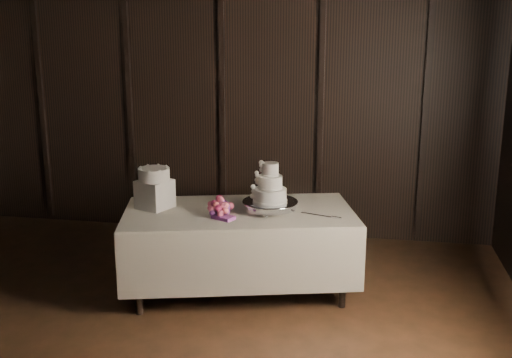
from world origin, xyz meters
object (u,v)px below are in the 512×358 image
object	(u,v)px
wedding_cake	(267,186)
small_cake	(154,174)
bouquet	(221,207)
box_pedestal	(155,194)
cake_stand	(270,206)
display_table	(239,248)

from	to	relation	value
wedding_cake	small_cake	bearing A→B (deg)	-179.02
bouquet	small_cake	bearing A→B (deg)	171.28
box_pedestal	small_cake	bearing A→B (deg)	0.00
cake_stand	small_cake	bearing A→B (deg)	-175.69
wedding_cake	small_cake	xyz separation A→B (m)	(-0.99, -0.06, 0.08)
wedding_cake	bouquet	size ratio (longest dim) A/B	0.85
cake_stand	small_cake	world-z (taller)	small_cake
bouquet	box_pedestal	size ratio (longest dim) A/B	1.53
wedding_cake	box_pedestal	xyz separation A→B (m)	(-0.99, -0.06, -0.10)
display_table	bouquet	bearing A→B (deg)	-146.84
cake_stand	wedding_cake	world-z (taller)	wedding_cake
display_table	wedding_cake	world-z (taller)	wedding_cake
bouquet	box_pedestal	xyz separation A→B (m)	(-0.62, 0.10, 0.06)
small_cake	box_pedestal	bearing A→B (deg)	0.00
display_table	box_pedestal	distance (m)	0.88
display_table	wedding_cake	xyz separation A→B (m)	(0.24, 0.02, 0.57)
display_table	wedding_cake	distance (m)	0.62
cake_stand	box_pedestal	xyz separation A→B (m)	(-1.02, -0.08, 0.08)
display_table	bouquet	xyz separation A→B (m)	(-0.13, -0.14, 0.41)
display_table	small_cake	xyz separation A→B (m)	(-0.75, -0.05, 0.65)
cake_stand	small_cake	distance (m)	1.05
display_table	cake_stand	size ratio (longest dim) A/B	4.52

